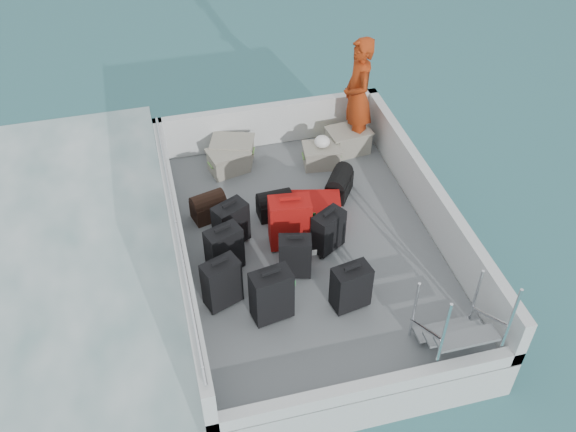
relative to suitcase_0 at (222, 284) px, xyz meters
The scene contains 23 objects.
ground 1.80m from the suitcase_0, 30.08° to the left, with size 160.00×160.00×0.00m, color #174F53.
ferry_hull 1.66m from the suitcase_0, 30.08° to the left, with size 3.60×5.00×0.60m, color silver.
deck 1.56m from the suitcase_0, 30.08° to the left, with size 3.30×4.70×0.02m, color slate.
deck_fittings 1.72m from the suitcase_0, 14.87° to the left, with size 3.60×5.00×0.90m.
suitcase_0 is the anchor object (origin of this frame).
suitcase_1 0.58m from the suitcase_0, 76.88° to the left, with size 0.45×0.26×0.67m, color black.
suitcase_2 1.08m from the suitcase_0, 73.62° to the left, with size 0.45×0.27×0.64m, color black.
suitcase_3 0.64m from the suitcase_0, 33.57° to the right, with size 0.48×0.28×0.73m, color black.
suitcase_4 1.01m from the suitcase_0, 14.59° to the left, with size 0.41×0.24×0.61m, color black.
suitcase_5 1.33m from the suitcase_0, 37.52° to the left, with size 0.55×0.33×0.75m, color #9E0C0C.
suitcase_6 1.55m from the suitcase_0, 15.62° to the right, with size 0.45×0.27×0.62m, color black.
suitcase_7 1.64m from the suitcase_0, 21.42° to the left, with size 0.43×0.25×0.60m, color black.
suitcase_8 1.92m from the suitcase_0, 39.59° to the left, with size 0.53×0.81×0.32m, color #9E0C0C.
duffel_0 1.63m from the suitcase_0, 87.06° to the left, with size 0.46×0.30×0.32m, color black, non-canonical shape.
duffel_1 1.74m from the suitcase_0, 55.11° to the left, with size 0.48×0.30×0.32m, color black, non-canonical shape.
duffel_2 2.61m from the suitcase_0, 39.15° to the left, with size 0.51×0.30×0.32m, color black, non-canonical shape.
crate_0 2.67m from the suitcase_0, 78.06° to the left, with size 0.57×0.39×0.34m, color gray.
crate_1 2.90m from the suitcase_0, 76.89° to the left, with size 0.61×0.42×0.37m, color gray.
crate_2 3.10m from the suitcase_0, 50.47° to the left, with size 0.54×0.37×0.32m, color gray.
crate_3 3.63m from the suitcase_0, 46.71° to the left, with size 0.62×0.43×0.37m, color gray.
yellow_bag 3.61m from the suitcase_0, 51.47° to the left, with size 0.28×0.26×0.22m, color yellow.
white_bag 3.09m from the suitcase_0, 50.47° to the left, with size 0.24×0.24×0.18m, color white.
passenger 3.83m from the suitcase_0, 46.22° to the left, with size 0.69×0.45×1.88m, color #E54615.
Camera 1 is at (-1.83, -5.99, 6.72)m, focal length 40.00 mm.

